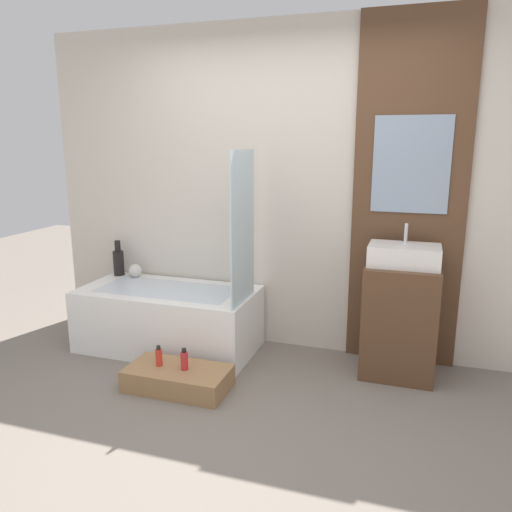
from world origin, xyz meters
TOP-DOWN VIEW (x-y plane):
  - ground_plane at (0.00, 0.00)m, footprint 12.00×12.00m
  - wall_tiled_back at (0.00, 1.58)m, footprint 4.20×0.06m
  - wall_wood_accent at (0.94, 1.53)m, footprint 0.82×0.04m
  - bathtub at (-0.89, 1.17)m, footprint 1.44×0.71m
  - glass_shower_screen at (-0.20, 1.08)m, footprint 0.01×0.48m
  - wooden_step_bench at (-0.50, 0.55)m, footprint 0.72×0.37m
  - vanity_cabinet at (0.94, 1.28)m, footprint 0.52×0.45m
  - sink at (0.94, 1.28)m, footprint 0.49×0.31m
  - vase_tall_dark at (-1.52, 1.43)m, footprint 0.09×0.09m
  - vase_round_light at (-1.34, 1.42)m, footprint 0.12×0.12m
  - bottle_soap_primary at (-0.64, 0.55)m, footprint 0.05×0.05m
  - bottle_soap_secondary at (-0.45, 0.55)m, footprint 0.05×0.05m

SIDE VIEW (x-z plane):
  - ground_plane at x=0.00m, z-range 0.00..0.00m
  - wooden_step_bench at x=-0.50m, z-range 0.00..0.15m
  - bottle_soap_primary at x=-0.64m, z-range 0.14..0.29m
  - bottle_soap_secondary at x=-0.45m, z-range 0.14..0.30m
  - bathtub at x=-0.89m, z-range 0.00..0.51m
  - vanity_cabinet at x=0.94m, z-range 0.00..0.83m
  - vase_round_light at x=-1.34m, z-range 0.51..0.63m
  - vase_tall_dark at x=-1.52m, z-range 0.48..0.80m
  - sink at x=0.94m, z-range 0.76..1.05m
  - glass_shower_screen at x=-0.20m, z-range 0.51..1.63m
  - wall_tiled_back at x=0.00m, z-range 0.00..2.60m
  - wall_wood_accent at x=0.94m, z-range 0.01..2.61m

